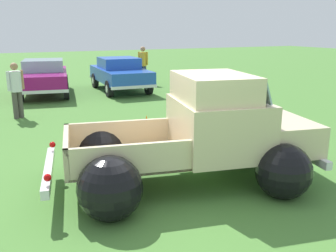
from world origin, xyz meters
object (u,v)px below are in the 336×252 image
(spectator_1, at_px, (143,63))
(lane_cone_0, at_px, (147,128))
(vintage_pickup_truck, at_px, (203,140))
(show_car_2, at_px, (120,73))
(spectator_0, at_px, (16,87))
(show_car_1, at_px, (44,76))

(spectator_1, height_order, lane_cone_0, spectator_1)
(vintage_pickup_truck, xyz_separation_m, show_car_2, (1.87, 10.23, 0.02))
(spectator_0, distance_m, lane_cone_0, 4.72)
(vintage_pickup_truck, height_order, show_car_2, vintage_pickup_truck)
(spectator_0, bearing_deg, lane_cone_0, -170.13)
(vintage_pickup_truck, relative_size, spectator_1, 2.70)
(vintage_pickup_truck, height_order, show_car_1, vintage_pickup_truck)
(vintage_pickup_truck, height_order, lane_cone_0, vintage_pickup_truck)
(show_car_1, height_order, show_car_2, same)
(show_car_2, xyz_separation_m, lane_cone_0, (-1.81, -7.46, -0.47))
(show_car_2, relative_size, spectator_0, 2.50)
(vintage_pickup_truck, relative_size, lane_cone_0, 7.77)
(lane_cone_0, bearing_deg, show_car_1, 99.58)
(show_car_1, bearing_deg, show_car_2, 93.92)
(vintage_pickup_truck, bearing_deg, show_car_2, 90.89)
(vintage_pickup_truck, height_order, spectator_1, vintage_pickup_truck)
(show_car_1, xyz_separation_m, spectator_1, (4.81, 1.13, 0.26))
(spectator_0, height_order, spectator_1, spectator_1)
(show_car_1, height_order, spectator_0, spectator_0)
(show_car_1, bearing_deg, vintage_pickup_truck, 16.95)
(show_car_1, relative_size, show_car_2, 1.05)
(vintage_pickup_truck, bearing_deg, spectator_1, 84.36)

